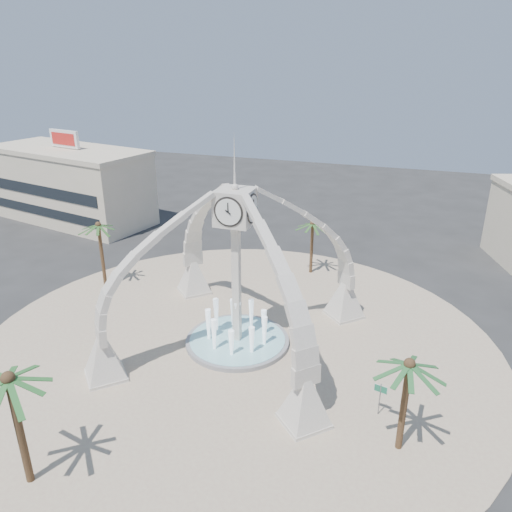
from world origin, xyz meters
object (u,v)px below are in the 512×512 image
(palm_east, at_px, (409,365))
(palm_north, at_px, (313,224))
(clock_tower, at_px, (236,267))
(palm_west, at_px, (98,226))
(fountain, at_px, (237,340))
(street_sign, at_px, (380,393))
(palm_south, at_px, (8,380))

(palm_east, relative_size, palm_north, 1.08)
(clock_tower, relative_size, palm_north, 3.01)
(clock_tower, distance_m, palm_west, 16.86)
(palm_west, bearing_deg, fountain, -19.40)
(clock_tower, bearing_deg, palm_north, 81.47)
(street_sign, bearing_deg, palm_south, -133.09)
(clock_tower, height_order, palm_north, clock_tower)
(palm_north, distance_m, street_sign, 22.15)
(palm_west, relative_size, palm_north, 1.15)
(palm_north, height_order, street_sign, palm_north)
(fountain, distance_m, palm_east, 15.59)
(palm_west, bearing_deg, clock_tower, -19.40)
(palm_east, distance_m, street_sign, 4.89)
(palm_north, relative_size, palm_south, 0.81)
(fountain, bearing_deg, palm_east, -30.06)
(palm_east, xyz_separation_m, palm_south, (-18.18, -8.79, 0.79))
(fountain, relative_size, palm_west, 1.16)
(fountain, height_order, palm_west, palm_west)
(palm_west, relative_size, street_sign, 2.97)
(palm_south, bearing_deg, palm_north, 76.04)
(clock_tower, xyz_separation_m, street_sign, (11.27, -4.84, -4.83))
(palm_east, relative_size, street_sign, 2.78)
(palm_north, distance_m, palm_south, 32.18)
(fountain, height_order, street_sign, fountain)
(clock_tower, xyz_separation_m, fountain, (0.00, 0.00, -6.20))
(clock_tower, height_order, palm_south, clock_tower)
(clock_tower, bearing_deg, palm_south, -108.82)
(palm_north, bearing_deg, street_sign, -65.66)
(clock_tower, relative_size, palm_east, 2.78)
(clock_tower, height_order, palm_east, clock_tower)
(fountain, bearing_deg, clock_tower, -90.00)
(fountain, distance_m, palm_west, 17.83)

